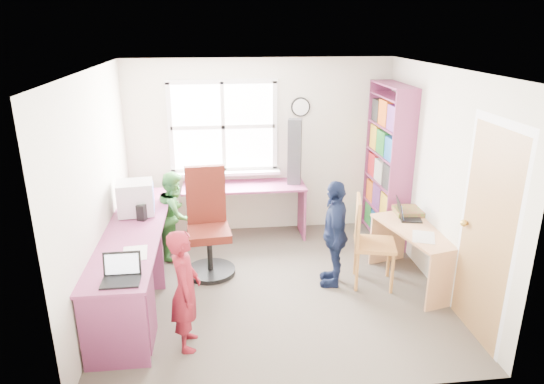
{
  "coord_description": "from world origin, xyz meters",
  "views": [
    {
      "loc": [
        -0.57,
        -4.78,
        2.82
      ],
      "look_at": [
        0.0,
        0.25,
        1.05
      ],
      "focal_mm": 32.0,
      "sensor_mm": 36.0,
      "label": 1
    }
  ],
  "objects_px": {
    "l_desk": "(150,269)",
    "laptop_right": "(406,214)",
    "crt_monitor": "(136,198)",
    "potted_plant": "(218,175)",
    "bookshelf": "(387,168)",
    "cd_tower": "(295,152)",
    "swivel_chair": "(208,229)",
    "person_red": "(185,290)",
    "person_green": "(175,215)",
    "person_navy": "(335,233)",
    "wooden_chair": "(368,238)",
    "laptop_left": "(121,274)",
    "right_desk": "(417,244)"
  },
  "relations": [
    {
      "from": "right_desk",
      "to": "laptop_right",
      "type": "bearing_deg",
      "value": 80.14
    },
    {
      "from": "bookshelf",
      "to": "person_green",
      "type": "height_order",
      "value": "bookshelf"
    },
    {
      "from": "bookshelf",
      "to": "person_navy",
      "type": "distance_m",
      "value": 1.56
    },
    {
      "from": "bookshelf",
      "to": "swivel_chair",
      "type": "height_order",
      "value": "bookshelf"
    },
    {
      "from": "l_desk",
      "to": "person_navy",
      "type": "relative_size",
      "value": 2.4
    },
    {
      "from": "wooden_chair",
      "to": "person_green",
      "type": "bearing_deg",
      "value": 169.66
    },
    {
      "from": "laptop_left",
      "to": "cd_tower",
      "type": "relative_size",
      "value": 0.37
    },
    {
      "from": "right_desk",
      "to": "person_navy",
      "type": "distance_m",
      "value": 0.94
    },
    {
      "from": "wooden_chair",
      "to": "cd_tower",
      "type": "relative_size",
      "value": 1.16
    },
    {
      "from": "cd_tower",
      "to": "person_green",
      "type": "distance_m",
      "value": 1.77
    },
    {
      "from": "wooden_chair",
      "to": "laptop_left",
      "type": "xyz_separation_m",
      "value": [
        -2.48,
        -0.98,
        0.25
      ]
    },
    {
      "from": "laptop_left",
      "to": "person_navy",
      "type": "relative_size",
      "value": 0.26
    },
    {
      "from": "crt_monitor",
      "to": "potted_plant",
      "type": "height_order",
      "value": "crt_monitor"
    },
    {
      "from": "wooden_chair",
      "to": "laptop_left",
      "type": "relative_size",
      "value": 3.17
    },
    {
      "from": "bookshelf",
      "to": "swivel_chair",
      "type": "distance_m",
      "value": 2.52
    },
    {
      "from": "person_green",
      "to": "cd_tower",
      "type": "bearing_deg",
      "value": -65.72
    },
    {
      "from": "laptop_right",
      "to": "potted_plant",
      "type": "relative_size",
      "value": 1.31
    },
    {
      "from": "l_desk",
      "to": "crt_monitor",
      "type": "relative_size",
      "value": 6.82
    },
    {
      "from": "right_desk",
      "to": "person_green",
      "type": "distance_m",
      "value": 2.92
    },
    {
      "from": "l_desk",
      "to": "laptop_right",
      "type": "height_order",
      "value": "laptop_right"
    },
    {
      "from": "wooden_chair",
      "to": "person_navy",
      "type": "xyz_separation_m",
      "value": [
        -0.37,
        0.05,
        0.06
      ]
    },
    {
      "from": "right_desk",
      "to": "person_green",
      "type": "relative_size",
      "value": 1.12
    },
    {
      "from": "crt_monitor",
      "to": "person_navy",
      "type": "xyz_separation_m",
      "value": [
        2.2,
        -0.48,
        -0.33
      ]
    },
    {
      "from": "swivel_chair",
      "to": "wooden_chair",
      "type": "relative_size",
      "value": 1.23
    },
    {
      "from": "crt_monitor",
      "to": "wooden_chair",
      "type": "bearing_deg",
      "value": -18.31
    },
    {
      "from": "laptop_right",
      "to": "person_red",
      "type": "relative_size",
      "value": 0.33
    },
    {
      "from": "laptop_left",
      "to": "laptop_right",
      "type": "bearing_deg",
      "value": 22.02
    },
    {
      "from": "l_desk",
      "to": "laptop_right",
      "type": "distance_m",
      "value": 2.94
    },
    {
      "from": "person_green",
      "to": "bookshelf",
      "type": "bearing_deg",
      "value": -77.88
    },
    {
      "from": "swivel_chair",
      "to": "person_navy",
      "type": "xyz_separation_m",
      "value": [
        1.4,
        -0.46,
        0.07
      ]
    },
    {
      "from": "person_green",
      "to": "person_navy",
      "type": "distance_m",
      "value": 2.03
    },
    {
      "from": "right_desk",
      "to": "swivel_chair",
      "type": "xyz_separation_m",
      "value": [
        -2.32,
        0.55,
        0.06
      ]
    },
    {
      "from": "potted_plant",
      "to": "person_green",
      "type": "xyz_separation_m",
      "value": [
        -0.55,
        -0.54,
        -0.34
      ]
    },
    {
      "from": "swivel_chair",
      "to": "person_red",
      "type": "height_order",
      "value": "swivel_chair"
    },
    {
      "from": "wooden_chair",
      "to": "cd_tower",
      "type": "distance_m",
      "value": 1.7
    },
    {
      "from": "bookshelf",
      "to": "swivel_chair",
      "type": "bearing_deg",
      "value": -163.57
    },
    {
      "from": "crt_monitor",
      "to": "potted_plant",
      "type": "relative_size",
      "value": 1.52
    },
    {
      "from": "laptop_right",
      "to": "person_navy",
      "type": "bearing_deg",
      "value": 116.24
    },
    {
      "from": "crt_monitor",
      "to": "person_red",
      "type": "bearing_deg",
      "value": -73.69
    },
    {
      "from": "crt_monitor",
      "to": "laptop_left",
      "type": "xyz_separation_m",
      "value": [
        0.09,
        -1.52,
        -0.15
      ]
    },
    {
      "from": "swivel_chair",
      "to": "cd_tower",
      "type": "height_order",
      "value": "cd_tower"
    },
    {
      "from": "bookshelf",
      "to": "cd_tower",
      "type": "xyz_separation_m",
      "value": [
        -1.21,
        0.24,
        0.19
      ]
    },
    {
      "from": "right_desk",
      "to": "laptop_right",
      "type": "xyz_separation_m",
      "value": [
        -0.02,
        0.33,
        0.23
      ]
    },
    {
      "from": "laptop_left",
      "to": "person_navy",
      "type": "height_order",
      "value": "person_navy"
    },
    {
      "from": "swivel_chair",
      "to": "wooden_chair",
      "type": "height_order",
      "value": "swivel_chair"
    },
    {
      "from": "l_desk",
      "to": "person_green",
      "type": "distance_m",
      "value": 1.24
    },
    {
      "from": "person_navy",
      "to": "wooden_chair",
      "type": "bearing_deg",
      "value": 93.71
    },
    {
      "from": "right_desk",
      "to": "bookshelf",
      "type": "height_order",
      "value": "bookshelf"
    },
    {
      "from": "potted_plant",
      "to": "person_red",
      "type": "relative_size",
      "value": 0.25
    },
    {
      "from": "swivel_chair",
      "to": "crt_monitor",
      "type": "distance_m",
      "value": 0.89
    }
  ]
}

